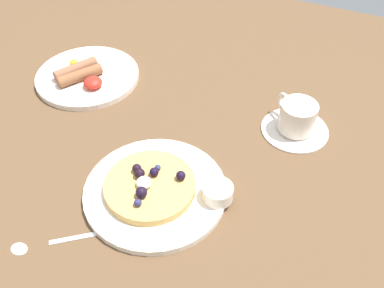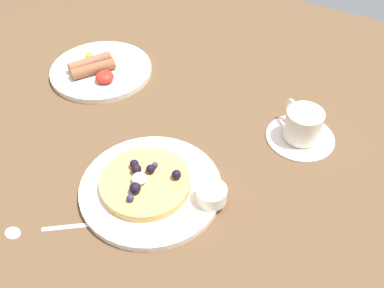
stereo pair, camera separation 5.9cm
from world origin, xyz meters
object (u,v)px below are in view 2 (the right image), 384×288
object	(u,v)px
breakfast_plate	(101,70)
teaspoon	(34,230)
pancake_plate	(151,188)
coffee_cup	(303,123)
coffee_saucer	(300,137)
syrup_ramekin	(211,194)

from	to	relation	value
breakfast_plate	teaspoon	size ratio (longest dim) A/B	1.84
pancake_plate	breakfast_plate	xyz separation A→B (cm)	(-29.84, 23.67, 0.01)
pancake_plate	coffee_cup	bearing A→B (deg)	55.28
coffee_saucer	teaspoon	distance (cm)	51.99
syrup_ramekin	teaspoon	bearing A→B (deg)	-139.31
coffee_saucer	teaspoon	world-z (taller)	coffee_saucer
coffee_saucer	teaspoon	size ratio (longest dim) A/B	1.06
coffee_saucer	coffee_cup	world-z (taller)	coffee_cup
coffee_cup	teaspoon	xyz separation A→B (cm)	(-29.87, -42.57, -3.55)
syrup_ramekin	coffee_cup	distance (cm)	24.52
breakfast_plate	teaspoon	distance (cm)	44.07
pancake_plate	coffee_cup	xyz separation A→B (cm)	(18.03, 26.02, 3.16)
breakfast_plate	coffee_cup	distance (cm)	48.03
coffee_saucer	coffee_cup	distance (cm)	3.44
pancake_plate	coffee_saucer	size ratio (longest dim) A/B	1.85
pancake_plate	breakfast_plate	size ratio (longest dim) A/B	1.07
coffee_cup	syrup_ramekin	bearing A→B (deg)	-107.79
syrup_ramekin	coffee_saucer	bearing A→B (deg)	71.81
pancake_plate	syrup_ramekin	world-z (taller)	syrup_ramekin
coffee_cup	pancake_plate	bearing A→B (deg)	-124.72
pancake_plate	breakfast_plate	distance (cm)	38.09
coffee_cup	teaspoon	world-z (taller)	coffee_cup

